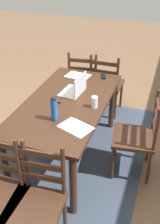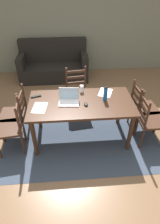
% 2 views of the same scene
% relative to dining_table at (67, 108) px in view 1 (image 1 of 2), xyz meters
% --- Properties ---
extents(ground_plane, '(14.00, 14.00, 0.00)m').
position_rel_dining_table_xyz_m(ground_plane, '(0.00, 0.00, -0.67)').
color(ground_plane, brown).
extents(area_rug, '(2.75, 1.80, 0.01)m').
position_rel_dining_table_xyz_m(area_rug, '(0.00, 0.00, -0.67)').
color(area_rug, '#333D4C').
rests_on(area_rug, ground).
extents(dining_table, '(1.70, 0.86, 0.77)m').
position_rel_dining_table_xyz_m(dining_table, '(0.00, 0.00, 0.00)').
color(dining_table, '#382114').
rests_on(dining_table, ground).
extents(chair_right_far, '(0.47, 0.47, 0.95)m').
position_rel_dining_table_xyz_m(chair_right_far, '(1.14, 0.17, -0.21)').
color(chair_right_far, '#3D2316').
rests_on(chair_right_far, ground).
extents(chair_left_far, '(0.45, 0.45, 0.95)m').
position_rel_dining_table_xyz_m(chair_left_far, '(-1.14, 0.17, -0.21)').
color(chair_left_far, '#3D2316').
rests_on(chair_left_far, ground).
extents(chair_far_head, '(0.49, 0.49, 0.95)m').
position_rel_dining_table_xyz_m(chair_far_head, '(-0.01, 0.80, -0.21)').
color(chair_far_head, '#3D2316').
rests_on(chair_far_head, ground).
extents(chair_left_near, '(0.49, 0.49, 0.95)m').
position_rel_dining_table_xyz_m(chair_left_near, '(-1.14, -0.17, -0.21)').
color(chair_left_near, '#3D2316').
rests_on(chair_left_near, ground).
extents(laptop, '(0.34, 0.25, 0.23)m').
position_rel_dining_table_xyz_m(laptop, '(-0.20, 0.03, 0.15)').
color(laptop, silver).
rests_on(laptop, dining_table).
extents(water_bottle, '(0.06, 0.06, 0.26)m').
position_rel_dining_table_xyz_m(water_bottle, '(0.39, 0.03, 0.23)').
color(water_bottle, '#145199').
rests_on(water_bottle, dining_table).
extents(drinking_glass, '(0.07, 0.07, 0.12)m').
position_rel_dining_table_xyz_m(drinking_glass, '(0.03, 0.33, 0.16)').
color(drinking_glass, silver).
rests_on(drinking_glass, dining_table).
extents(computer_mouse, '(0.07, 0.11, 0.03)m').
position_rel_dining_table_xyz_m(computer_mouse, '(0.07, -0.09, 0.11)').
color(computer_mouse, black).
rests_on(computer_mouse, dining_table).
extents(tv_remote, '(0.18, 0.09, 0.02)m').
position_rel_dining_table_xyz_m(tv_remote, '(-0.74, 0.22, 0.11)').
color(tv_remote, black).
rests_on(tv_remote, dining_table).
extents(paper_stack_left, '(0.30, 0.35, 0.00)m').
position_rel_dining_table_xyz_m(paper_stack_left, '(0.44, 0.26, 0.10)').
color(paper_stack_left, white).
rests_on(paper_stack_left, dining_table).
extents(paper_stack_right, '(0.25, 0.32, 0.00)m').
position_rel_dining_table_xyz_m(paper_stack_right, '(-0.65, -0.10, 0.10)').
color(paper_stack_right, white).
rests_on(paper_stack_right, dining_table).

